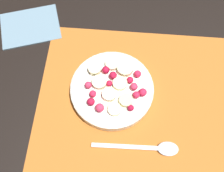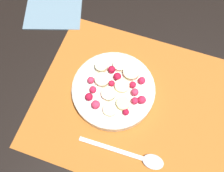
{
  "view_description": "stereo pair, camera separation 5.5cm",
  "coord_description": "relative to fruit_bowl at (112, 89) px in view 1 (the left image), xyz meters",
  "views": [
    {
      "loc": [
        -0.05,
        -0.21,
        0.55
      ],
      "look_at": [
        -0.07,
        0.01,
        0.04
      ],
      "focal_mm": 40.0,
      "sensor_mm": 36.0,
      "label": 1
    },
    {
      "loc": [
        0.0,
        -0.2,
        0.55
      ],
      "look_at": [
        -0.07,
        0.01,
        0.04
      ],
      "focal_mm": 40.0,
      "sensor_mm": 36.0,
      "label": 2
    }
  ],
  "objects": [
    {
      "name": "fruit_bowl",
      "position": [
        0.0,
        0.0,
        0.0
      ],
      "size": [
        0.19,
        0.19,
        0.04
      ],
      "color": "silver",
      "rests_on": "placemat"
    },
    {
      "name": "napkin",
      "position": [
        -0.23,
        0.17,
        -0.02
      ],
      "size": [
        0.18,
        0.16,
        0.01
      ],
      "color": "slate",
      "rests_on": "ground_plane"
    },
    {
      "name": "spoon",
      "position": [
        0.1,
        -0.12,
        -0.01
      ],
      "size": [
        0.19,
        0.03,
        0.01
      ],
      "rotation": [
        0.0,
        0.0,
        6.31
      ],
      "color": "silver",
      "rests_on": "placemat"
    },
    {
      "name": "ground_plane",
      "position": [
        0.07,
        -0.01,
        -0.02
      ],
      "size": [
        3.0,
        3.0,
        0.0
      ],
      "primitive_type": "plane",
      "color": "black"
    },
    {
      "name": "placemat",
      "position": [
        0.07,
        -0.01,
        -0.02
      ],
      "size": [
        0.48,
        0.37,
        0.01
      ],
      "color": "#B26023",
      "rests_on": "ground_plane"
    }
  ]
}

